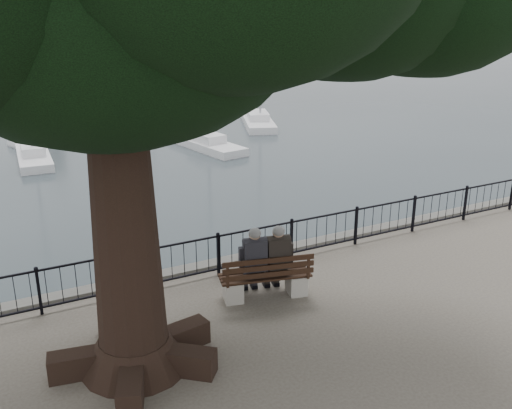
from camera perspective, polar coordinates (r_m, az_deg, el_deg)
harbor at (r=14.67m, az=-0.91°, el=-7.21°), size 260.00×260.00×1.20m
railing at (r=13.83m, az=0.00°, el=-4.08°), size 22.06×0.06×1.00m
bench at (r=12.47m, az=0.97°, el=-7.75°), size 2.07×1.05×1.05m
person_left at (r=12.34m, az=-0.28°, el=-5.99°), size 0.60×0.89×1.67m
person_right at (r=12.46m, az=2.02°, el=-5.75°), size 0.60×0.89×1.67m
lion_monument at (r=59.41m, az=-20.45°, el=13.42°), size 6.40×6.40×9.34m
sailboat_b at (r=29.55m, az=-21.37°, el=4.72°), size 1.76×5.27×11.60m
sailboat_c at (r=30.21m, az=-5.00°, el=6.23°), size 2.45×5.66×11.41m
sailboat_d at (r=36.25m, az=0.17°, el=8.38°), size 3.73×6.22×10.18m
sailboat_f at (r=44.65m, az=-15.91°, el=9.74°), size 1.74×5.48×11.29m
sailboat_g at (r=45.43m, az=-10.54°, el=10.23°), size 2.75×5.00×8.76m
far_shore at (r=93.71m, az=-8.34°, el=17.01°), size 30.00×8.60×9.18m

